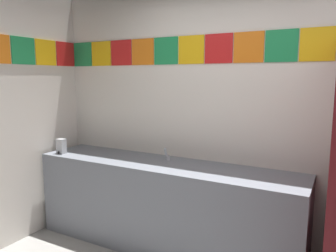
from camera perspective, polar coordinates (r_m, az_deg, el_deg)
The scene contains 4 objects.
wall_back at distance 3.06m, azimuth 16.29°, elevation 1.40°, with size 4.46×0.09×2.62m.
vanity_counter at distance 3.28m, azimuth -0.89°, elevation -13.75°, with size 2.66×0.59×0.86m.
faucet_center at distance 3.20m, azimuth -0.12°, elevation -5.26°, with size 0.04×0.10×0.14m.
soap_dispenser at distance 3.70m, azimuth -18.25°, elevation -3.41°, with size 0.09×0.09×0.16m.
Camera 1 is at (0.64, -1.38, 1.68)m, focal length 34.67 mm.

